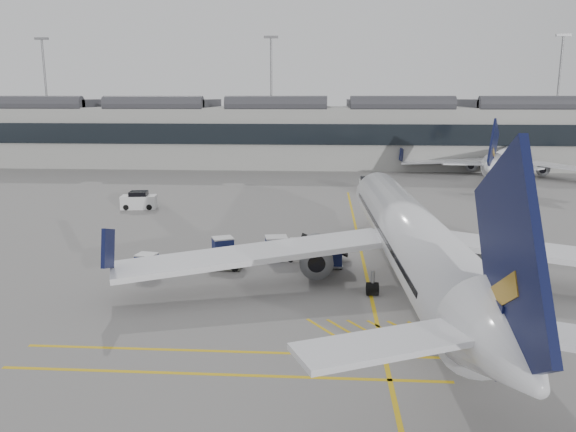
# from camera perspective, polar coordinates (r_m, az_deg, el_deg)

# --- Properties ---
(ground) EXTENTS (220.00, 220.00, 0.00)m
(ground) POSITION_cam_1_polar(r_m,az_deg,el_deg) (39.91, -6.27, -7.20)
(ground) COLOR gray
(ground) RESTS_ON ground
(terminal) EXTENTS (200.00, 20.45, 12.40)m
(terminal) POSITION_cam_1_polar(r_m,az_deg,el_deg) (109.42, 0.24, 8.48)
(terminal) COLOR #9E9E99
(terminal) RESTS_ON ground
(light_masts) EXTENTS (113.00, 0.60, 25.45)m
(light_masts) POSITION_cam_1_polar(r_m,az_deg,el_deg) (123.35, -0.13, 12.78)
(light_masts) COLOR slate
(light_masts) RESTS_ON ground
(apron_markings) EXTENTS (0.25, 60.00, 0.01)m
(apron_markings) POSITION_cam_1_polar(r_m,az_deg,el_deg) (48.97, 7.43, -3.55)
(apron_markings) COLOR gold
(apron_markings) RESTS_ON ground
(airliner_main) EXTENTS (40.99, 44.84, 11.91)m
(airliner_main) POSITION_cam_1_polar(r_m,az_deg,el_deg) (39.93, 12.38, -2.16)
(airliner_main) COLOR white
(airliner_main) RESTS_ON ground
(airliner_far) EXTENTS (31.96, 35.27, 10.09)m
(airliner_far) POSITION_cam_1_polar(r_m,az_deg,el_deg) (99.45, 21.37, 5.44)
(airliner_far) COLOR white
(airliner_far) RESTS_ON ground
(belt_loader) EXTENTS (5.20, 1.85, 2.12)m
(belt_loader) POSITION_cam_1_polar(r_m,az_deg,el_deg) (45.91, 2.17, -3.72)
(belt_loader) COLOR beige
(belt_loader) RESTS_ON ground
(baggage_cart_a) EXTENTS (1.89, 1.56, 1.98)m
(baggage_cart_a) POSITION_cam_1_polar(r_m,az_deg,el_deg) (43.94, 4.37, -3.89)
(baggage_cart_a) COLOR gray
(baggage_cart_a) RESTS_ON ground
(baggage_cart_b) EXTENTS (2.13, 1.87, 1.97)m
(baggage_cart_b) POSITION_cam_1_polar(r_m,az_deg,el_deg) (45.75, -1.19, -3.21)
(baggage_cart_b) COLOR gray
(baggage_cart_b) RESTS_ON ground
(baggage_cart_c) EXTENTS (2.15, 2.00, 1.82)m
(baggage_cart_c) POSITION_cam_1_polar(r_m,az_deg,el_deg) (46.36, -6.63, -3.19)
(baggage_cart_c) COLOR gray
(baggage_cart_c) RESTS_ON ground
(baggage_cart_d) EXTENTS (1.74, 1.53, 1.60)m
(baggage_cart_d) POSITION_cam_1_polar(r_m,az_deg,el_deg) (43.43, -14.15, -4.70)
(baggage_cart_d) COLOR gray
(baggage_cart_d) RESTS_ON ground
(ramp_agent_a) EXTENTS (0.70, 0.81, 1.88)m
(ramp_agent_a) POSITION_cam_1_polar(r_m,az_deg,el_deg) (44.21, 3.25, -3.94)
(ramp_agent_a) COLOR #FF4A0D
(ramp_agent_a) RESTS_ON ground
(ramp_agent_b) EXTENTS (0.99, 0.94, 1.62)m
(ramp_agent_b) POSITION_cam_1_polar(r_m,az_deg,el_deg) (46.73, -1.51, -3.20)
(ramp_agent_b) COLOR #FE550D
(ramp_agent_b) RESTS_ON ground
(pushback_tug) EXTENTS (2.61, 1.71, 1.41)m
(pushback_tug) POSITION_cam_1_polar(r_m,az_deg,el_deg) (43.86, -6.37, -4.55)
(pushback_tug) COLOR #4F5043
(pushback_tug) RESTS_ON ground
(safety_cone_nose) EXTENTS (0.39, 0.39, 0.54)m
(safety_cone_nose) POSITION_cam_1_polar(r_m,az_deg,el_deg) (58.78, 8.82, -0.67)
(safety_cone_nose) COLOR #F24C0A
(safety_cone_nose) RESTS_ON ground
(safety_cone_engine) EXTENTS (0.35, 0.35, 0.48)m
(safety_cone_engine) POSITION_cam_1_polar(r_m,az_deg,el_deg) (45.18, 16.59, -5.01)
(safety_cone_engine) COLOR #F24C0A
(safety_cone_engine) RESTS_ON ground
(service_van_left) EXTENTS (4.25, 2.49, 2.07)m
(service_van_left) POSITION_cam_1_polar(r_m,az_deg,el_deg) (68.82, -14.91, 1.50)
(service_van_left) COLOR silver
(service_van_left) RESTS_ON ground
(service_van_mid) EXTENTS (2.08, 4.00, 2.03)m
(service_van_mid) POSITION_cam_1_polar(r_m,az_deg,el_deg) (79.07, 8.06, 3.12)
(service_van_mid) COLOR silver
(service_van_mid) RESTS_ON ground
(service_van_right) EXTENTS (3.89, 2.29, 1.90)m
(service_van_right) POSITION_cam_1_polar(r_m,az_deg,el_deg) (73.70, 21.43, 1.68)
(service_van_right) COLOR silver
(service_van_right) RESTS_ON ground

